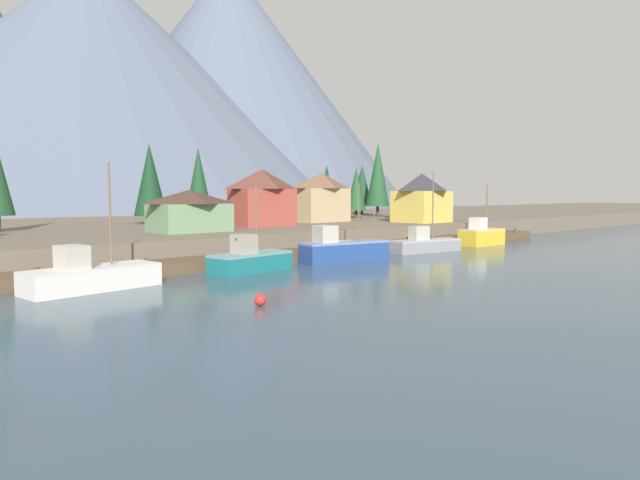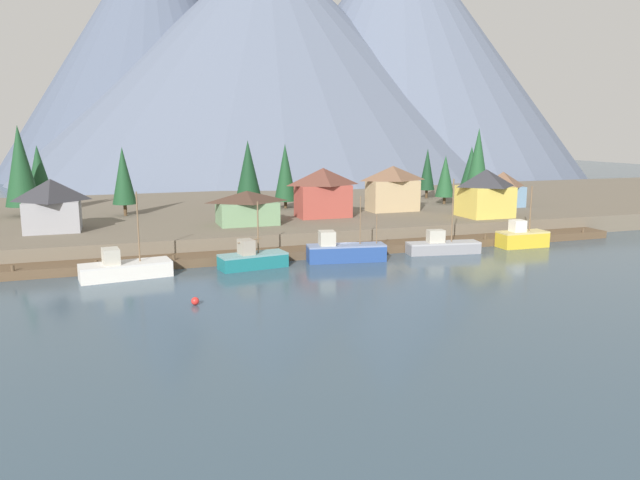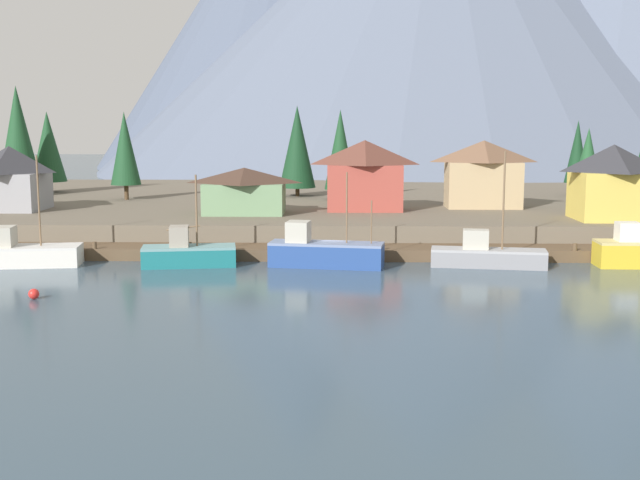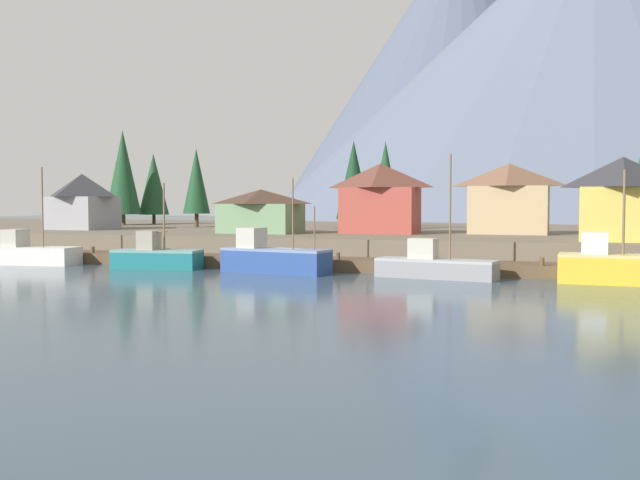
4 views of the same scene
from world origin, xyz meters
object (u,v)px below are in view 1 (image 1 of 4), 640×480
object	(u,v)px
fishing_boat_yellow	(481,236)
conifer_back_right	(362,185)
house_red	(262,197)
conifer_mid_left	(356,189)
conifer_near_left	(150,180)
house_green	(190,210)
house_blue	(413,200)
house_yellow	(422,197)
fishing_boat_teal	(250,260)
channel_buoy	(260,300)
conifer_far_left	(378,175)
conifer_back_left	(199,181)
fishing_boat_white	(90,276)
fishing_boat_blue	(343,249)
house_tan	(322,197)
fishing_boat_grey	(425,244)
conifer_near_right	(327,186)

from	to	relation	value
fishing_boat_yellow	conifer_back_right	distance (m)	40.06
house_red	conifer_back_right	size ratio (longest dim) A/B	0.84
house_red	conifer_mid_left	world-z (taller)	conifer_mid_left
conifer_near_left	house_green	bearing A→B (deg)	-102.89
fishing_boat_yellow	house_red	xyz separation A→B (m)	(-21.27, 18.18, 4.94)
house_green	conifer_near_left	bearing A→B (deg)	77.11
house_green	conifer_near_left	size ratio (longest dim) A/B	0.75
house_blue	house_yellow	bearing A→B (deg)	-136.04
fishing_boat_teal	channel_buoy	bearing A→B (deg)	-130.73
house_red	conifer_far_left	distance (m)	35.37
house_yellow	conifer_back_left	world-z (taller)	conifer_back_left
conifer_mid_left	conifer_far_left	size ratio (longest dim) A/B	0.64
fishing_boat_yellow	house_blue	world-z (taller)	house_blue
fishing_boat_yellow	conifer_far_left	size ratio (longest dim) A/B	0.61
conifer_mid_left	channel_buoy	xyz separation A→B (m)	(-47.90, -39.44, -6.97)
fishing_boat_white	house_yellow	distance (m)	52.68
fishing_boat_teal	fishing_boat_blue	distance (m)	10.95
conifer_back_right	channel_buoy	bearing A→B (deg)	-140.30
house_tan	house_yellow	bearing A→B (deg)	-45.05
fishing_boat_blue	house_blue	distance (m)	42.16
house_tan	conifer_near_left	world-z (taller)	conifer_near_left
fishing_boat_grey	fishing_boat_yellow	world-z (taller)	fishing_boat_grey
conifer_near_right	conifer_mid_left	size ratio (longest dim) A/B	1.10
fishing_boat_grey	house_yellow	xyz separation A→B (m)	(13.52, 11.21, 5.14)
house_tan	house_blue	size ratio (longest dim) A/B	1.32
house_red	conifer_back_right	xyz separation A→B (m)	(36.68, 18.15, 1.95)
fishing_boat_grey	conifer_back_right	size ratio (longest dim) A/B	0.98
house_tan	conifer_near_right	bearing A→B (deg)	45.64
fishing_boat_white	conifer_near_left	bearing A→B (deg)	51.60
conifer_mid_left	house_green	bearing A→B (deg)	-162.91
house_tan	fishing_boat_teal	bearing A→B (deg)	-141.87
conifer_mid_left	conifer_back_right	distance (m)	15.19
conifer_mid_left	conifer_back_left	distance (m)	27.87
fishing_boat_grey	conifer_back_right	distance (m)	46.37
house_green	conifer_near_right	xyz separation A→B (m)	(38.57, 20.28, 3.07)
fishing_boat_grey	fishing_boat_yellow	bearing A→B (deg)	9.78
house_tan	conifer_back_left	distance (m)	17.57
fishing_boat_white	fishing_boat_grey	distance (m)	37.61
conifer_far_left	house_green	bearing A→B (deg)	-162.65
house_blue	channel_buoy	distance (m)	64.69
fishing_boat_blue	conifer_far_left	world-z (taller)	conifer_far_left
fishing_boat_yellow	channel_buoy	world-z (taller)	fishing_boat_yellow
fishing_boat_teal	house_tan	bearing A→B (deg)	29.68
conifer_near_left	fishing_boat_grey	bearing A→B (deg)	-63.65
house_green	channel_buoy	bearing A→B (deg)	-110.94
conifer_near_left	conifer_back_right	size ratio (longest dim) A/B	1.15
conifer_mid_left	conifer_far_left	bearing A→B (deg)	18.48
conifer_near_left	house_blue	bearing A→B (deg)	-18.66
house_yellow	house_blue	bearing A→B (deg)	43.96
conifer_far_left	fishing_boat_grey	bearing A→B (deg)	-129.28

